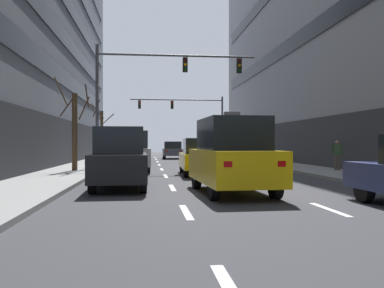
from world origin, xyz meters
name	(u,v)px	position (x,y,z in m)	size (l,w,h in m)	color
ground_plane	(232,194)	(0.00, 0.00, 0.00)	(120.00, 120.00, 0.00)	#38383D
sidewalk_left	(6,195)	(-6.36, 0.00, 0.07)	(2.96, 80.00, 0.14)	gray
lane_stripe_l1_s3	(186,212)	(-1.63, -3.00, 0.00)	(0.16, 2.00, 0.01)	silver
lane_stripe_l1_s4	(172,188)	(-1.63, 2.00, 0.00)	(0.16, 2.00, 0.01)	silver
lane_stripe_l1_s5	(166,176)	(-1.63, 7.00, 0.00)	(0.16, 2.00, 0.01)	silver
lane_stripe_l1_s6	(162,169)	(-1.63, 12.00, 0.00)	(0.16, 2.00, 0.01)	silver
lane_stripe_l1_s7	(159,165)	(-1.63, 17.00, 0.00)	(0.16, 2.00, 0.01)	silver
lane_stripe_l1_s8	(157,162)	(-1.63, 22.00, 0.00)	(0.16, 2.00, 0.01)	silver
lane_stripe_l1_s9	(156,159)	(-1.63, 27.00, 0.00)	(0.16, 2.00, 0.01)	silver
lane_stripe_l1_s10	(155,158)	(-1.63, 32.00, 0.00)	(0.16, 2.00, 0.01)	silver
lane_stripe_l2_s3	(329,209)	(1.63, -3.00, 0.00)	(0.16, 2.00, 0.01)	silver
lane_stripe_l2_s4	(266,187)	(1.63, 2.00, 0.00)	(0.16, 2.00, 0.01)	silver
lane_stripe_l2_s5	(236,175)	(1.63, 7.00, 0.00)	(0.16, 2.00, 0.01)	silver
lane_stripe_l2_s6	(218,169)	(1.63, 12.00, 0.00)	(0.16, 2.00, 0.01)	silver
lane_stripe_l2_s7	(206,165)	(1.63, 17.00, 0.00)	(0.16, 2.00, 0.01)	silver
lane_stripe_l2_s8	(197,161)	(1.63, 22.00, 0.00)	(0.16, 2.00, 0.01)	silver
lane_stripe_l2_s9	(191,159)	(1.63, 27.00, 0.00)	(0.16, 2.00, 0.01)	silver
lane_stripe_l2_s10	(186,157)	(1.63, 32.00, 0.00)	(0.16, 2.00, 0.01)	silver
taxi_driving_0	(232,156)	(0.06, 0.23, 1.12)	(2.13, 4.72, 2.43)	black
car_driving_1	(172,150)	(0.00, 28.61, 0.82)	(1.92, 4.48, 1.67)	black
car_driving_2	(120,158)	(-3.36, 1.87, 1.00)	(1.82, 4.18, 2.01)	black
car_driving_3	(132,151)	(-3.28, 10.30, 1.07)	(2.01, 4.48, 2.14)	black
taxi_driving_4	(202,157)	(0.10, 7.48, 0.85)	(2.03, 4.65, 1.92)	black
traffic_signal_0	(152,81)	(-2.20, 12.02, 5.08)	(9.18, 0.35, 6.97)	#4C4C51
traffic_signal_1	(190,113)	(1.90, 30.58, 4.66)	(9.53, 0.35, 6.19)	#4C4C51
street_tree_0	(101,132)	(-6.10, 21.94, 2.39)	(2.13, 2.13, 4.94)	#4C3823
street_tree_1	(75,128)	(-6.06, 9.32, 2.24)	(1.81, 1.81, 4.70)	#4C3823
pedestrian_1	(337,153)	(7.05, 8.06, 1.00)	(0.50, 0.30, 1.51)	brown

